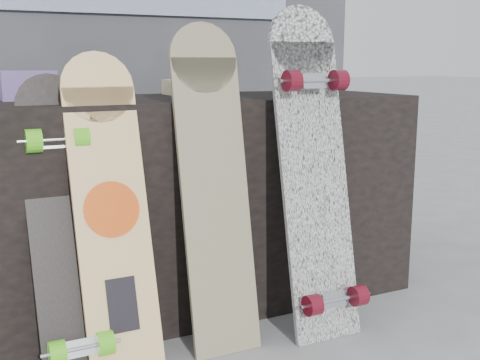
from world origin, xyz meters
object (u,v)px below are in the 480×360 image
longboard_geisha (111,205)px  longboard_cascadia (315,166)px  longboard_celtic (214,178)px  skateboard_dark (64,222)px  vendor_table (202,200)px

longboard_geisha → longboard_cascadia: 0.70m
longboard_cascadia → longboard_celtic: bearing=170.8°
longboard_geisha → skateboard_dark: longboard_geisha is taller
longboard_celtic → longboard_cascadia: size_ratio=0.94×
longboard_geisha → longboard_cascadia: size_ratio=0.86×
longboard_geisha → skateboard_dark: 0.15m
longboard_celtic → vendor_table: bearing=72.5°
skateboard_dark → longboard_cascadia: bearing=-6.6°
longboard_geisha → longboard_celtic: bearing=0.1°
longboard_geisha → longboard_cascadia: bearing=-4.7°
longboard_geisha → skateboard_dark: (-0.13, 0.04, -0.05)m
vendor_table → skateboard_dark: 0.68m
vendor_table → longboard_geisha: (-0.46, -0.37, 0.11)m
vendor_table → longboard_celtic: (-0.12, -0.37, 0.16)m
vendor_table → longboard_celtic: longboard_celtic is taller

